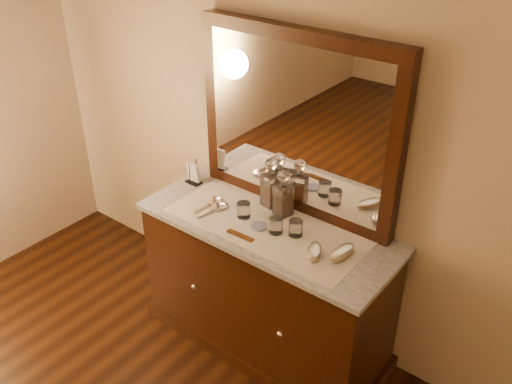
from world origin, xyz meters
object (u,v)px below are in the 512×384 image
(dresser_cabinet, at_px, (267,288))
(hand_mirror_inner, at_px, (217,207))
(comb, at_px, (240,235))
(decanter_left, at_px, (271,187))
(brush_near, at_px, (314,252))
(hand_mirror_outer, at_px, (212,202))
(napkin_rack, at_px, (193,174))
(pin_dish, at_px, (259,226))
(brush_far, at_px, (342,252))
(decanter_right, at_px, (283,198))
(mirror_frame, at_px, (297,124))

(dresser_cabinet, relative_size, hand_mirror_inner, 6.35)
(dresser_cabinet, bearing_deg, comb, -103.74)
(decanter_left, height_order, brush_near, decanter_left)
(comb, xyz_separation_m, hand_mirror_outer, (-0.33, 0.15, 0.00))
(hand_mirror_inner, bearing_deg, dresser_cabinet, 9.77)
(napkin_rack, relative_size, brush_near, 0.89)
(decanter_left, relative_size, brush_near, 1.77)
(pin_dish, bearing_deg, brush_far, 6.33)
(pin_dish, distance_m, brush_far, 0.48)
(decanter_right, height_order, brush_far, decanter_right)
(mirror_frame, distance_m, comb, 0.65)
(napkin_rack, xyz_separation_m, decanter_right, (0.63, 0.04, 0.05))
(comb, height_order, decanter_right, decanter_right)
(comb, relative_size, decanter_right, 0.59)
(brush_near, bearing_deg, hand_mirror_outer, 175.62)
(napkin_rack, height_order, hand_mirror_outer, napkin_rack)
(brush_near, xyz_separation_m, hand_mirror_outer, (-0.72, 0.06, -0.01))
(comb, distance_m, hand_mirror_inner, 0.30)
(napkin_rack, bearing_deg, decanter_left, 9.00)
(hand_mirror_outer, bearing_deg, mirror_frame, 35.59)
(hand_mirror_inner, bearing_deg, pin_dish, -0.18)
(comb, height_order, hand_mirror_outer, hand_mirror_outer)
(pin_dish, height_order, brush_far, brush_far)
(dresser_cabinet, distance_m, decanter_left, 0.59)
(brush_far, relative_size, hand_mirror_inner, 0.79)
(hand_mirror_inner, bearing_deg, napkin_rack, 155.46)
(decanter_right, height_order, hand_mirror_outer, decanter_right)
(napkin_rack, distance_m, brush_far, 1.09)
(brush_near, bearing_deg, dresser_cabinet, 167.04)
(pin_dish, bearing_deg, hand_mirror_outer, 175.13)
(brush_near, bearing_deg, mirror_frame, 136.89)
(napkin_rack, relative_size, brush_far, 0.86)
(dresser_cabinet, bearing_deg, napkin_rack, 172.05)
(decanter_right, height_order, hand_mirror_inner, decanter_right)
(brush_near, bearing_deg, brush_far, 34.40)
(decanter_right, xyz_separation_m, hand_mirror_inner, (-0.32, -0.18, -0.10))
(dresser_cabinet, distance_m, comb, 0.48)
(brush_near, xyz_separation_m, hand_mirror_inner, (-0.66, 0.03, -0.01))
(decanter_left, xyz_separation_m, decanter_right, (0.11, -0.04, -0.01))
(decanter_left, height_order, hand_mirror_inner, decanter_left)
(napkin_rack, distance_m, brush_near, 0.99)
(dresser_cabinet, bearing_deg, hand_mirror_outer, -176.29)
(dresser_cabinet, height_order, napkin_rack, napkin_rack)
(decanter_right, xyz_separation_m, hand_mirror_outer, (-0.39, -0.15, -0.10))
(decanter_left, bearing_deg, mirror_frame, 36.11)
(comb, xyz_separation_m, decanter_left, (-0.06, 0.35, 0.11))
(brush_near, bearing_deg, pin_dish, 176.10)
(napkin_rack, distance_m, hand_mirror_outer, 0.28)
(comb, xyz_separation_m, hand_mirror_inner, (-0.27, 0.12, 0.00))
(pin_dish, bearing_deg, comb, -102.91)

